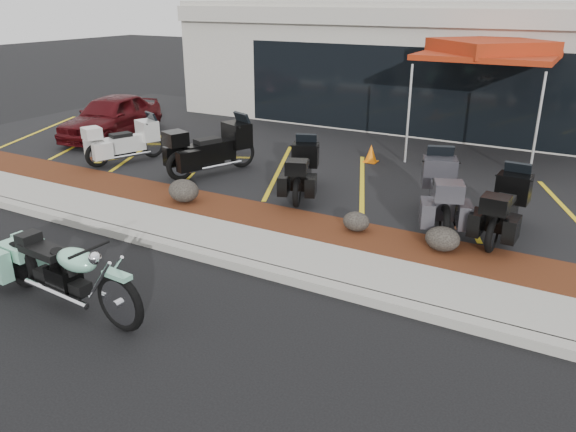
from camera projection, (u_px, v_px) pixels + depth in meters
The scene contains 18 objects.
ground at pixel (219, 295), 8.35m from camera, with size 90.00×90.00×0.00m, color black.
curb at pixel (251, 267), 9.05m from camera, with size 24.00×0.25×0.15m, color gray.
sidewalk at pixel (273, 251), 9.62m from camera, with size 24.00×1.20×0.15m, color gray.
mulch_bed at pixel (306, 227), 10.59m from camera, with size 24.00×1.20×0.16m, color #39190D.
upper_lot at pixel (399, 160), 14.98m from camera, with size 26.00×9.60×0.15m, color black.
dealership_building at pixel (462, 63), 19.37m from camera, with size 18.00×8.16×4.00m.
boulder_left at pixel (184, 191), 11.62m from camera, with size 0.66×0.55×0.47m, color black.
boulder_mid at pixel (356, 221), 10.19m from camera, with size 0.50×0.41×0.35m, color black.
boulder_right at pixel (442, 239), 9.38m from camera, with size 0.58×0.49×0.41m, color black.
hero_cruiser at pixel (119, 294), 7.27m from camera, with size 3.13×0.79×1.10m, color #80C7A7, non-canonical shape.
touring_white at pixel (152, 135), 14.74m from camera, with size 2.07×0.79×1.21m, color silver, non-canonical shape.
touring_black_front at pixel (242, 140), 13.82m from camera, with size 2.37×0.91×1.38m, color black, non-canonical shape.
touring_black_mid at pixel (306, 159), 12.58m from camera, with size 2.03×0.78×1.18m, color black, non-canonical shape.
touring_grey at pixel (438, 178), 11.09m from camera, with size 2.26×0.86×1.31m, color #343339, non-canonical shape.
touring_black_rear at pixel (514, 193), 10.38m from camera, with size 2.06×0.79×1.20m, color black, non-canonical shape.
parked_car at pixel (111, 116), 16.83m from camera, with size 1.52×3.77×1.29m, color #3F090C.
traffic_cone at pixel (371, 153), 14.45m from camera, with size 0.32×0.32×0.45m, color orange.
popup_canopy at pixel (490, 51), 14.06m from camera, with size 3.91×3.91×3.00m.
Camera 1 is at (4.48, -5.90, 4.15)m, focal length 35.00 mm.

